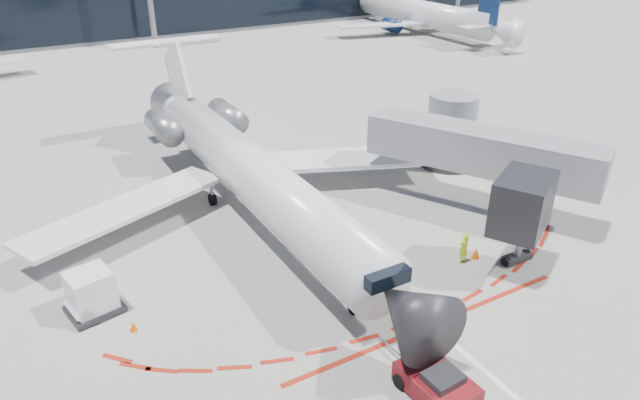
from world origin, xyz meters
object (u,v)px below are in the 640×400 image
pushback_tug (437,384)px  ramp_worker (464,248)px  uld_container (91,293)px  regional_jet (246,167)px

pushback_tug → ramp_worker: size_ratio=2.84×
pushback_tug → uld_container: (-9.60, 10.97, 0.47)m
regional_jet → ramp_worker: regional_jet is taller
ramp_worker → regional_jet: bearing=-60.8°
regional_jet → uld_container: 11.20m
pushback_tug → ramp_worker: bearing=38.8°
uld_container → ramp_worker: bearing=-28.0°
regional_jet → uld_container: (-9.57, -5.60, -1.59)m
regional_jet → pushback_tug: 16.70m
pushback_tug → uld_container: size_ratio=1.86×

